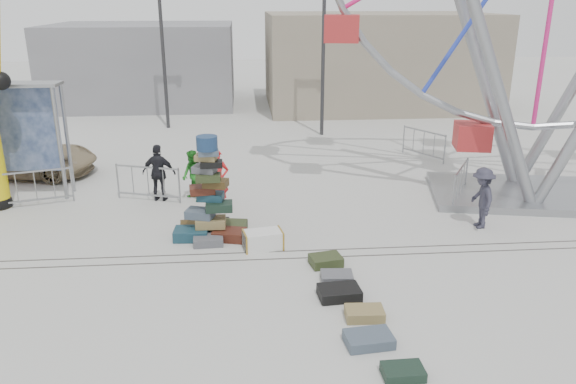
{
  "coord_description": "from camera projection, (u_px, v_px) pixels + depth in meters",
  "views": [
    {
      "loc": [
        -0.52,
        -11.32,
        5.84
      ],
      "look_at": [
        0.53,
        1.41,
        1.38
      ],
      "focal_mm": 35.0,
      "sensor_mm": 36.0,
      "label": 1
    }
  ],
  "objects": [
    {
      "name": "ground",
      "position": [
        270.0,
        271.0,
        12.62
      ],
      "size": [
        90.0,
        90.0,
        0.0
      ],
      "primitive_type": "plane",
      "color": "#9E9E99",
      "rests_on": "ground"
    },
    {
      "name": "track_line_near",
      "position": [
        268.0,
        259.0,
        13.18
      ],
      "size": [
        40.0,
        0.04,
        0.01
      ],
      "primitive_type": "cube",
      "color": "#47443F",
      "rests_on": "ground"
    },
    {
      "name": "track_line_far",
      "position": [
        268.0,
        252.0,
        13.55
      ],
      "size": [
        40.0,
        0.04,
        0.01
      ],
      "primitive_type": "cube",
      "color": "#47443F",
      "rests_on": "ground"
    },
    {
      "name": "building_right",
      "position": [
        376.0,
        60.0,
        31.15
      ],
      "size": [
        12.0,
        8.0,
        5.0
      ],
      "primitive_type": "cube",
      "color": "gray",
      "rests_on": "ground"
    },
    {
      "name": "building_left",
      "position": [
        145.0,
        64.0,
        32.12
      ],
      "size": [
        10.0,
        8.0,
        4.4
      ],
      "primitive_type": "cube",
      "color": "gray",
      "rests_on": "ground"
    },
    {
      "name": "lamp_post_right",
      "position": [
        326.0,
        31.0,
        23.61
      ],
      "size": [
        1.41,
        0.25,
        8.0
      ],
      "color": "#2D2D30",
      "rests_on": "ground"
    },
    {
      "name": "lamp_post_left",
      "position": [
        164.0,
        29.0,
        24.95
      ],
      "size": [
        1.41,
        0.25,
        8.0
      ],
      "color": "#2D2D30",
      "rests_on": "ground"
    },
    {
      "name": "suitcase_tower",
      "position": [
        210.0,
        209.0,
        14.23
      ],
      "size": [
        1.89,
        1.65,
        2.65
      ],
      "rotation": [
        0.0,
        0.0,
        -0.1
      ],
      "color": "#193D4C",
      "rests_on": "ground"
    },
    {
      "name": "steamer_trunk",
      "position": [
        263.0,
        240.0,
        13.7
      ],
      "size": [
        1.02,
        0.7,
        0.44
      ],
      "primitive_type": "cube",
      "rotation": [
        0.0,
        0.0,
        0.17
      ],
      "color": "silver",
      "rests_on": "ground"
    },
    {
      "name": "row_case_0",
      "position": [
        326.0,
        260.0,
        12.87
      ],
      "size": [
        0.8,
        0.66,
        0.23
      ],
      "primitive_type": "cube",
      "rotation": [
        0.0,
        0.0,
        0.19
      ],
      "color": "#323D1E",
      "rests_on": "ground"
    },
    {
      "name": "row_case_1",
      "position": [
        337.0,
        277.0,
        12.17
      ],
      "size": [
        0.72,
        0.54,
        0.17
      ],
      "primitive_type": "cube",
      "rotation": [
        0.0,
        0.0,
        -0.07
      ],
      "color": "#595A61",
      "rests_on": "ground"
    },
    {
      "name": "row_case_2",
      "position": [
        339.0,
        293.0,
        11.47
      ],
      "size": [
        0.89,
        0.66,
        0.22
      ],
      "primitive_type": "cube",
      "rotation": [
        0.0,
        0.0,
        0.08
      ],
      "color": "black",
      "rests_on": "ground"
    },
    {
      "name": "row_case_3",
      "position": [
        365.0,
        314.0,
        10.73
      ],
      "size": [
        0.75,
        0.5,
        0.21
      ],
      "primitive_type": "cube",
      "rotation": [
        0.0,
        0.0,
        -0.03
      ],
      "color": "olive",
      "rests_on": "ground"
    },
    {
      "name": "row_case_4",
      "position": [
        369.0,
        339.0,
        9.94
      ],
      "size": [
        0.89,
        0.65,
        0.2
      ],
      "primitive_type": "cube",
      "rotation": [
        0.0,
        0.0,
        0.11
      ],
      "color": "#475666",
      "rests_on": "ground"
    },
    {
      "name": "row_case_5",
      "position": [
        403.0,
        372.0,
        9.09
      ],
      "size": [
        0.68,
        0.47,
        0.17
      ],
      "primitive_type": "cube",
      "rotation": [
        0.0,
        0.0,
        0.02
      ],
      "color": "#192E22",
      "rests_on": "ground"
    },
    {
      "name": "barricade_dummy_b",
      "position": [
        36.0,
        188.0,
        16.41
      ],
      "size": [
        1.95,
        0.66,
        1.1
      ],
      "primitive_type": null,
      "rotation": [
        0.0,
        0.0,
        0.29
      ],
      "color": "gray",
      "rests_on": "ground"
    },
    {
      "name": "barricade_dummy_c",
      "position": [
        148.0,
        183.0,
        16.8
      ],
      "size": [
        1.93,
        0.71,
        1.1
      ],
      "primitive_type": null,
      "rotation": [
        0.0,
        0.0,
        -0.31
      ],
      "color": "gray",
      "rests_on": "ground"
    },
    {
      "name": "barricade_wheel_front",
      "position": [
        460.0,
        184.0,
        16.78
      ],
      "size": [
        1.12,
        1.76,
        1.1
      ],
      "primitive_type": null,
      "rotation": [
        0.0,
        0.0,
        1.03
      ],
      "color": "gray",
      "rests_on": "ground"
    },
    {
      "name": "barricade_wheel_back",
      "position": [
        423.0,
        144.0,
        21.26
      ],
      "size": [
        1.14,
        1.75,
        1.1
      ],
      "primitive_type": null,
      "rotation": [
        0.0,
        0.0,
        -1.02
      ],
      "color": "gray",
      "rests_on": "ground"
    },
    {
      "name": "pedestrian_red",
      "position": [
        218.0,
        180.0,
        15.96
      ],
      "size": [
        0.73,
        0.57,
        1.79
      ],
      "primitive_type": "imported",
      "rotation": [
        0.0,
        0.0,
        0.24
      ],
      "color": "red",
      "rests_on": "ground"
    },
    {
      "name": "pedestrian_green",
      "position": [
        193.0,
        176.0,
        16.75
      ],
      "size": [
        0.9,
        0.95,
        1.54
      ],
      "primitive_type": "imported",
      "rotation": [
        0.0,
        0.0,
        -1.0
      ],
      "color": "#1B6E1B",
      "rests_on": "ground"
    },
    {
      "name": "pedestrian_black",
      "position": [
        159.0,
        173.0,
        16.73
      ],
      "size": [
        1.07,
        0.59,
        1.73
      ],
      "primitive_type": "imported",
      "rotation": [
        0.0,
        0.0,
        2.96
      ],
      "color": "black",
      "rests_on": "ground"
    },
    {
      "name": "pedestrian_grey",
      "position": [
        482.0,
        198.0,
        14.77
      ],
      "size": [
        0.66,
        1.09,
        1.65
      ],
      "primitive_type": "imported",
      "rotation": [
        0.0,
        0.0,
        -1.61
      ],
      "color": "#2A2A38",
      "rests_on": "ground"
    },
    {
      "name": "parked_suv",
      "position": [
        25.0,
        157.0,
        19.21
      ],
      "size": [
        4.93,
        2.79,
        1.3
      ],
      "primitive_type": "imported",
      "rotation": [
        0.0,
        0.0,
        1.43
      ],
      "color": "#94815F",
      "rests_on": "ground"
    }
  ]
}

